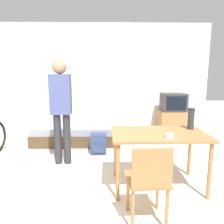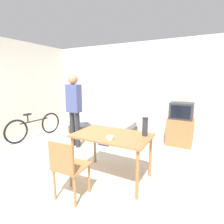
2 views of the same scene
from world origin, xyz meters
TOP-DOWN VIEW (x-y plane):
  - wall_back at (0.00, 3.46)m, footprint 5.59×0.06m
  - daybed at (-0.34, 2.89)m, footprint 1.92×0.92m
  - tv at (1.86, 3.02)m, footprint 0.61×0.47m
  - dining_table at (1.03, 0.90)m, footprint 1.25×0.78m
  - wooden_chair at (0.76, 0.11)m, footprint 0.44×0.44m
  - person_standing at (-0.43, 1.71)m, footprint 0.34×0.24m
  - thermos_flask at (1.53, 1.08)m, footprint 0.09×0.09m
  - mate_bowl at (1.11, 0.68)m, footprint 0.12×0.12m
  - backpack at (0.17, 2.14)m, footprint 0.30×0.24m

SIDE VIEW (x-z plane):
  - daybed at x=-0.34m, z-range 0.00..0.39m
  - backpack at x=0.17m, z-range 0.00..0.40m
  - wooden_chair at x=0.76m, z-range 0.07..0.94m
  - tv at x=1.86m, z-range -0.03..1.06m
  - dining_table at x=1.03m, z-range 0.29..1.06m
  - mate_bowl at x=1.11m, z-range 0.77..0.82m
  - thermos_flask at x=1.53m, z-range 0.78..1.09m
  - person_standing at x=-0.43m, z-range 0.16..1.93m
  - wall_back at x=0.00m, z-range 0.00..2.70m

